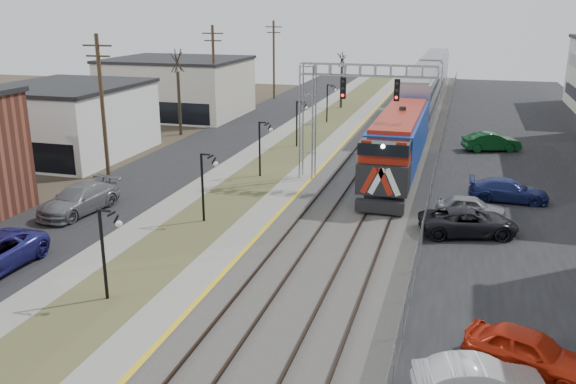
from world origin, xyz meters
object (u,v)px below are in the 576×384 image
at_px(signal_gantry, 333,102).
at_px(car_lot_a, 529,352).
at_px(train, 423,93).
at_px(car_lot_b, 480,383).

relative_size(signal_gantry, car_lot_a, 2.13).
height_order(train, signal_gantry, signal_gantry).
bearing_deg(car_lot_a, signal_gantry, 50.45).
height_order(signal_gantry, car_lot_a, signal_gantry).
height_order(car_lot_a, car_lot_b, car_lot_a).
bearing_deg(car_lot_a, car_lot_b, 166.40).
bearing_deg(car_lot_b, car_lot_a, -48.72).
bearing_deg(signal_gantry, car_lot_a, -61.51).
xyz_separation_m(train, signal_gantry, (-4.28, -26.29, 2.70)).
height_order(signal_gantry, car_lot_b, signal_gantry).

